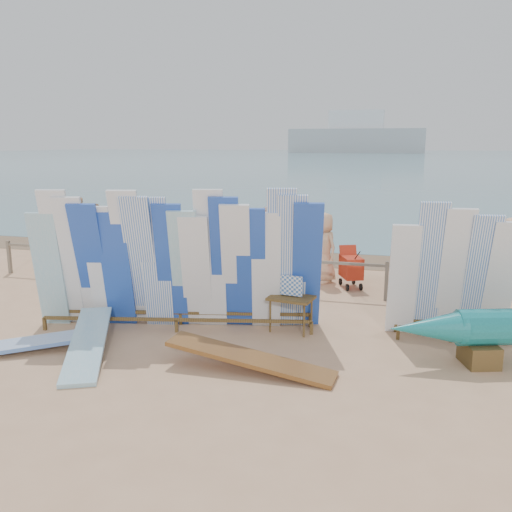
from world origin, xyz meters
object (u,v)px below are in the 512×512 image
(beachgoer_3, at_px, (247,240))
(beachgoer_6, at_px, (323,248))
(beachgoer_11, at_px, (129,226))
(vendor_table, at_px, (291,313))
(flat_board_a, at_px, (89,353))
(beachgoer_7, at_px, (312,236))
(beach_chair_left, at_px, (273,274))
(beach_chair_right, at_px, (266,270))
(flat_board_e, at_px, (5,353))
(stroller, at_px, (351,271))
(main_surfboard_rack, at_px, (177,266))
(beachgoer_8, at_px, (475,261))
(beachgoer_9, at_px, (510,252))
(beachgoer_5, at_px, (269,232))
(beachgoer_2, at_px, (112,238))
(flat_board_c, at_px, (250,371))
(side_surfboard_rack, at_px, (453,278))
(beachgoer_10, at_px, (479,260))
(beachgoer_0, at_px, (55,238))
(beachgoer_1, at_px, (77,227))

(beachgoer_3, distance_m, beachgoer_6, 2.47)
(beachgoer_11, bearing_deg, vendor_table, 100.34)
(flat_board_a, height_order, beachgoer_7, beachgoer_7)
(beach_chair_left, distance_m, beach_chair_right, 0.37)
(flat_board_e, xyz_separation_m, stroller, (5.25, 5.83, 0.41))
(beachgoer_6, bearing_deg, beachgoer_3, -165.32)
(main_surfboard_rack, relative_size, beachgoer_8, 3.03)
(beachgoer_9, bearing_deg, beachgoer_5, 163.93)
(beachgoer_2, bearing_deg, stroller, 116.29)
(flat_board_c, bearing_deg, flat_board_a, 94.78)
(beachgoer_11, bearing_deg, beachgoer_2, 66.53)
(stroller, distance_m, beachgoer_8, 2.84)
(beachgoer_3, bearing_deg, main_surfboard_rack, -168.76)
(main_surfboard_rack, height_order, beachgoer_3, main_surfboard_rack)
(beach_chair_left, xyz_separation_m, beachgoer_9, (5.70, 1.31, 0.60))
(stroller, distance_m, beachgoer_2, 6.91)
(beachgoer_9, bearing_deg, beachgoer_11, 171.16)
(beachgoer_5, relative_size, beachgoer_2, 1.01)
(vendor_table, xyz_separation_m, flat_board_e, (-4.47, -2.35, -0.36))
(side_surfboard_rack, relative_size, beachgoer_9, 1.48)
(vendor_table, height_order, stroller, vendor_table)
(main_surfboard_rack, height_order, beachgoer_10, main_surfboard_rack)
(vendor_table, height_order, flat_board_a, vendor_table)
(beachgoer_3, distance_m, beachgoer_11, 4.46)
(beachgoer_2, distance_m, beachgoer_0, 1.62)
(main_surfboard_rack, distance_m, beachgoer_1, 7.81)
(beach_chair_right, bearing_deg, main_surfboard_rack, -129.33)
(side_surfboard_rack, bearing_deg, beachgoer_11, 142.56)
(flat_board_c, distance_m, beachgoer_0, 9.29)
(side_surfboard_rack, bearing_deg, flat_board_c, -149.67)
(beachgoer_3, bearing_deg, beach_chair_right, -134.18)
(beachgoer_8, distance_m, beachgoer_5, 6.35)
(beachgoer_10, bearing_deg, flat_board_e, -59.84)
(side_surfboard_rack, relative_size, beachgoer_6, 1.41)
(flat_board_c, height_order, beachgoer_3, beachgoer_3)
(side_surfboard_rack, bearing_deg, beachgoer_1, 149.97)
(side_surfboard_rack, distance_m, beachgoer_2, 9.69)
(beachgoer_5, height_order, beachgoer_9, beachgoer_9)
(beach_chair_left, xyz_separation_m, beach_chair_right, (-0.25, 0.28, 0.01))
(side_surfboard_rack, height_order, beachgoer_0, side_surfboard_rack)
(beachgoer_7, distance_m, beachgoer_6, 1.76)
(flat_board_a, height_order, beachgoer_10, beachgoer_10)
(beach_chair_right, bearing_deg, beachgoer_6, -20.87)
(vendor_table, bearing_deg, main_surfboard_rack, -159.73)
(beachgoer_8, bearing_deg, flat_board_e, -16.49)
(vendor_table, distance_m, beachgoer_0, 8.46)
(beach_chair_left, bearing_deg, beachgoer_3, 140.54)
(beachgoer_8, distance_m, beachgoer_9, 1.79)
(flat_board_e, xyz_separation_m, beachgoer_0, (-3.16, 5.97, 0.83))
(flat_board_e, xyz_separation_m, beachgoer_7, (3.95, 7.87, 0.89))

